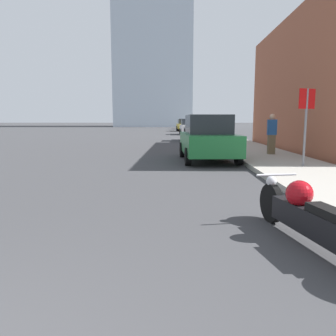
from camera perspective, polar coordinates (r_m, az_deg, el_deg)
sidewalk at (r=41.07m, az=6.86°, el=6.20°), size 2.75×240.00×0.15m
motorcycle at (r=4.44m, az=23.54°, el=-7.72°), size 0.81×2.65×0.78m
parked_car_green at (r=12.70m, az=6.96°, el=5.13°), size 2.16×4.33×1.76m
parked_car_black at (r=24.88m, az=4.72°, el=6.64°), size 1.82×3.90×1.73m
parked_car_white at (r=36.11m, az=3.54°, el=7.17°), size 1.96×4.20×1.66m
parked_car_yellow at (r=47.22m, az=2.78°, el=7.47°), size 2.21×4.57×1.70m
parked_car_blue at (r=58.48m, az=2.66°, el=7.66°), size 1.91×4.11×1.79m
stop_sign at (r=10.93m, az=22.92°, el=8.68°), size 0.57×0.26×2.35m
pedestrian at (r=14.35m, az=17.62°, el=5.74°), size 0.36×0.23×1.67m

